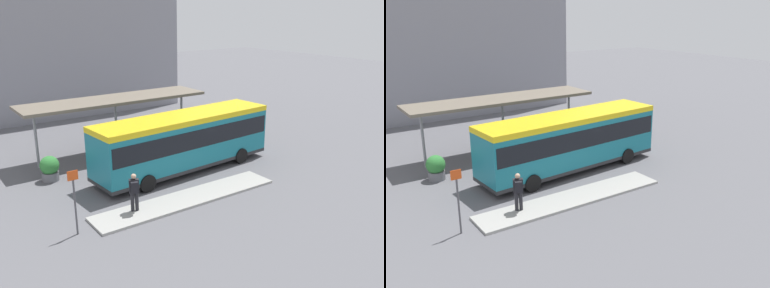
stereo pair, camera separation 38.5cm
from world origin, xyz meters
The scene contains 12 objects.
ground_plane centered at (0.00, 0.00, 0.00)m, with size 120.00×120.00×0.00m, color #5B5B60.
curb_island centered at (-2.17, -3.44, 0.06)m, with size 9.78×1.80×0.12m.
city_bus centered at (0.01, 0.00, 1.90)m, with size 11.03×3.31×3.27m.
pedestrian_waiting centered at (-4.95, -3.23, 1.15)m, with size 0.52×0.56×1.79m.
bicycle_green centered at (8.35, 2.82, 0.34)m, with size 0.48×1.56×0.68m.
bicycle_black centered at (8.65, 3.63, 0.38)m, with size 0.48×1.75×0.75m.
bicycle_orange centered at (8.77, 4.43, 0.34)m, with size 0.48×1.54×0.67m.
station_shelter centered at (-1.68, 5.20, 3.40)m, with size 11.87×2.96×3.56m.
potted_planter_near_shelter centered at (-6.79, 2.90, 0.71)m, with size 1.03×1.03×1.39m.
potted_planter_far_side centered at (-3.05, 2.83, 0.58)m, with size 0.70×0.70×1.10m.
platform_sign centered at (-7.79, -3.52, 1.56)m, with size 0.44×0.08×2.80m.
station_building centered at (-4.53, 21.27, 8.46)m, with size 29.00×11.36×16.91m.
Camera 2 is at (-12.79, -19.25, 8.86)m, focal length 40.00 mm.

